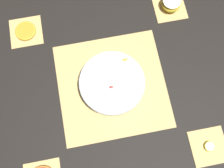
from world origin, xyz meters
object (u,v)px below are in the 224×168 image
Objects in this scene: orange_slice_whole at (25,31)px; apple_half at (171,4)px; banana_coin_single at (210,146)px; fruit_salad_bowl at (112,83)px.

apple_half is at bearing 0.00° from orange_slice_whole.
apple_half is 2.04× the size of banana_coin_single.
orange_slice_whole reaches higher than banana_coin_single.
fruit_salad_bowl is 0.44m from orange_slice_whole.
apple_half reaches higher than orange_slice_whole.
fruit_salad_bowl is 0.44m from apple_half.
apple_half is 0.63m from orange_slice_whole.
orange_slice_whole is 2.22× the size of banana_coin_single.
banana_coin_single is at bearing -43.87° from orange_slice_whole.
fruit_salad_bowl reaches higher than apple_half.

